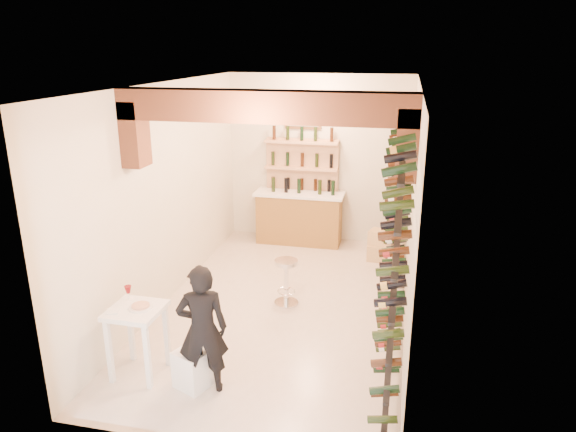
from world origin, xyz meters
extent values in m
plane|color=beige|center=(0.00, 0.00, 0.00)|extent=(6.00, 6.00, 0.00)
cube|color=beige|center=(0.00, 3.00, 1.60)|extent=(3.50, 0.02, 3.20)
cube|color=beige|center=(0.00, -3.00, 1.60)|extent=(3.50, 0.02, 3.20)
cube|color=beige|center=(-1.75, 0.00, 1.60)|extent=(0.02, 6.00, 3.20)
cube|color=beige|center=(1.75, 0.00, 1.60)|extent=(0.02, 6.00, 3.20)
cube|color=#A65F3B|center=(0.00, 0.00, 3.20)|extent=(3.50, 6.00, 0.02)
cube|color=#975335|center=(0.00, -1.00, 3.02)|extent=(3.50, 0.35, 0.36)
cube|color=#975335|center=(-1.63, -1.00, 2.65)|extent=(0.24, 0.35, 0.80)
cube|color=#975335|center=(1.63, -1.00, 2.65)|extent=(0.24, 0.35, 0.80)
cube|color=black|center=(1.59, 0.00, 0.25)|extent=(0.06, 5.70, 0.03)
cube|color=black|center=(1.59, 0.00, 0.65)|extent=(0.06, 5.70, 0.03)
cube|color=black|center=(1.59, 0.00, 1.05)|extent=(0.06, 5.70, 0.03)
cube|color=black|center=(1.59, 0.00, 1.45)|extent=(0.06, 5.70, 0.03)
cube|color=black|center=(1.59, 0.00, 1.85)|extent=(0.06, 5.70, 0.03)
cube|color=black|center=(1.59, 0.00, 2.25)|extent=(0.06, 5.70, 0.03)
cube|color=black|center=(1.59, 0.00, 2.65)|extent=(0.06, 5.70, 0.03)
cube|color=olive|center=(-0.30, 2.65, 0.48)|extent=(1.60, 0.55, 0.96)
cube|color=white|center=(-0.30, 2.65, 0.98)|extent=(1.70, 0.62, 0.05)
cube|color=tan|center=(-0.30, 2.92, 1.00)|extent=(1.40, 0.10, 2.00)
cube|color=tan|center=(-0.30, 2.82, 0.45)|extent=(1.40, 0.28, 0.04)
cube|color=tan|center=(-0.30, 2.82, 0.95)|extent=(1.40, 0.28, 0.04)
cube|color=tan|center=(-0.30, 2.82, 1.45)|extent=(1.40, 0.28, 0.04)
cube|color=tan|center=(-0.30, 2.82, 1.95)|extent=(1.40, 0.28, 0.04)
cube|color=brown|center=(-0.30, 2.97, 2.45)|extent=(0.70, 0.04, 0.55)
cube|color=#99998C|center=(-0.30, 2.94, 2.45)|extent=(0.60, 0.01, 0.45)
cube|color=white|center=(-1.25, -2.03, 0.82)|extent=(0.60, 0.60, 0.06)
cube|color=white|center=(-1.49, -2.26, 0.40)|extent=(0.06, 0.06, 0.79)
cube|color=white|center=(-1.02, -2.27, 0.40)|extent=(0.06, 0.06, 0.79)
cube|color=white|center=(-1.48, -1.79, 0.40)|extent=(0.06, 0.06, 0.79)
cube|color=white|center=(-1.01, -1.79, 0.40)|extent=(0.06, 0.06, 0.79)
cylinder|color=white|center=(-1.20, -2.00, 0.86)|extent=(0.27, 0.27, 0.02)
cylinder|color=#BF7266|center=(-1.20, -2.00, 0.88)|extent=(0.20, 0.20, 0.02)
cube|color=white|center=(-1.45, -2.16, 0.86)|extent=(0.17, 0.17, 0.02)
cylinder|color=white|center=(-1.42, -1.86, 0.85)|extent=(0.08, 0.08, 0.00)
cylinder|color=white|center=(-1.42, -1.86, 0.91)|extent=(0.01, 0.01, 0.10)
cone|color=#61080D|center=(-1.42, -1.86, 0.99)|extent=(0.08, 0.08, 0.09)
cube|color=white|center=(-0.55, -2.11, 0.22)|extent=(0.46, 0.46, 0.44)
imported|color=black|center=(-0.40, -2.15, 0.75)|extent=(0.64, 0.52, 1.50)
cylinder|color=silver|center=(0.03, 0.06, 0.01)|extent=(0.36, 0.36, 0.03)
cylinder|color=silver|center=(0.03, 0.06, 0.33)|extent=(0.07, 0.07, 0.63)
cylinder|color=silver|center=(0.03, 0.06, 0.67)|extent=(0.34, 0.34, 0.06)
torus|color=silver|center=(0.03, 0.06, 0.20)|extent=(0.27, 0.27, 0.02)
cube|color=tan|center=(1.32, 2.08, 0.15)|extent=(0.51, 0.37, 0.29)
cube|color=tan|center=(1.32, 2.08, 0.42)|extent=(0.51, 0.42, 0.26)
camera|label=1|loc=(1.60, -6.86, 3.67)|focal=32.85mm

